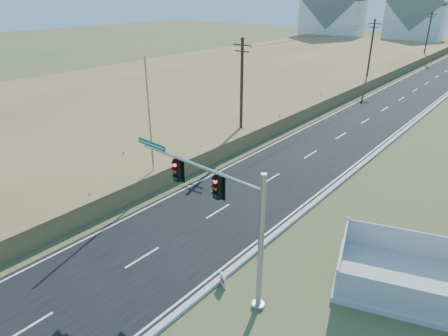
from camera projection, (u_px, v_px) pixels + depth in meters
ground at (171, 241)px, 21.74m from camera, size 260.00×260.00×0.00m
road at (423, 86)px, 57.20m from camera, size 8.00×180.00×0.06m
reed_marsh at (247, 72)px, 63.66m from camera, size 38.00×110.00×1.30m
utility_pole_near at (242, 90)px, 34.22m from camera, size 1.80×0.26×9.00m
utility_pole_mid at (370, 52)px, 55.50m from camera, size 1.80×0.26×9.00m
utility_pole_far at (428, 35)px, 76.78m from camera, size 1.80×0.26×9.00m
condo_nw at (333, 9)px, 111.42m from camera, size 17.69×13.38×19.05m
condo_nnw at (416, 13)px, 105.90m from camera, size 14.93×11.17×17.03m
traffic_signal_mast at (227, 212)px, 16.74m from camera, size 7.94×0.78×6.32m
fence_enclosure at (417, 282)px, 18.21m from camera, size 8.23×6.77×1.63m
open_sign at (223, 280)px, 18.28m from camera, size 0.48×0.26×0.63m
flagpole at (151, 139)px, 26.20m from camera, size 0.40×0.40×8.89m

